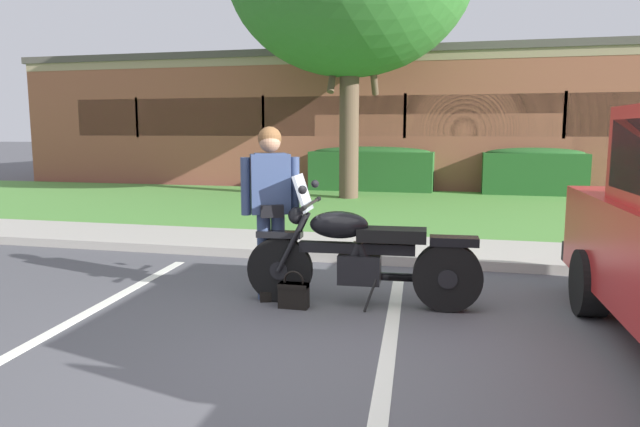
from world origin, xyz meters
TOP-DOWN VIEW (x-y plane):
  - ground_plane at (0.00, 0.00)m, footprint 140.00×140.00m
  - curb_strip at (0.00, 2.92)m, footprint 60.00×0.20m
  - concrete_walk at (0.00, 3.77)m, footprint 60.00×1.50m
  - grass_lawn at (0.00, 8.05)m, footprint 60.00×7.04m
  - stall_stripe_0 at (-2.42, 0.20)m, footprint 0.44×4.40m
  - stall_stripe_1 at (0.37, 0.20)m, footprint 0.44×4.40m
  - motorcycle at (0.06, 1.13)m, footprint 2.24×0.82m
  - rider_person at (-0.93, 1.15)m, footprint 0.53×0.39m
  - handbag at (-0.63, 0.90)m, footprint 0.28×0.13m
  - hedge_left at (-1.53, 11.40)m, footprint 3.31×0.90m
  - hedge_center_left at (2.63, 11.40)m, footprint 2.52×0.90m
  - brick_building at (-0.69, 17.29)m, footprint 24.09×11.05m

SIDE VIEW (x-z plane):
  - ground_plane at x=0.00m, z-range 0.00..0.00m
  - stall_stripe_0 at x=-2.42m, z-range 0.00..0.01m
  - stall_stripe_1 at x=0.37m, z-range 0.00..0.01m
  - grass_lawn at x=0.00m, z-range 0.00..0.06m
  - concrete_walk at x=0.00m, z-range 0.00..0.08m
  - curb_strip at x=0.00m, z-range 0.00..0.12m
  - handbag at x=-0.63m, z-range -0.04..0.32m
  - motorcycle at x=0.06m, z-range -0.14..1.12m
  - hedge_left at x=-1.53m, z-range 0.03..1.27m
  - hedge_center_left at x=2.63m, z-range 0.03..1.27m
  - rider_person at x=-0.93m, z-range 0.14..1.84m
  - brick_building at x=-0.69m, z-range 0.00..3.95m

